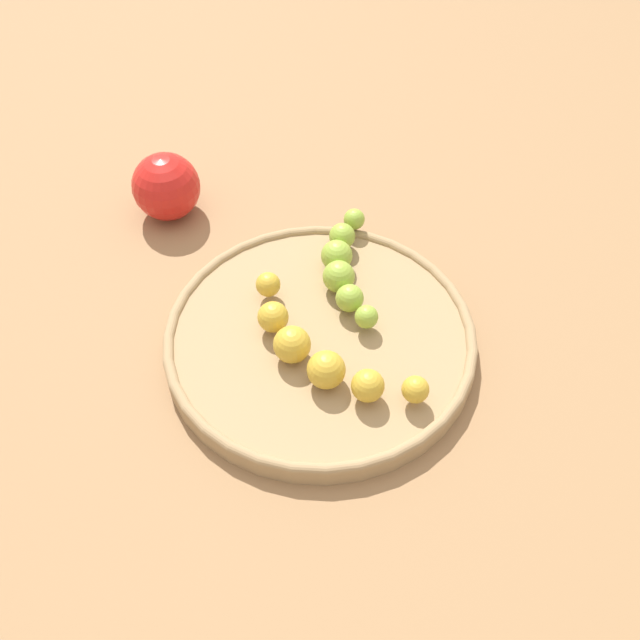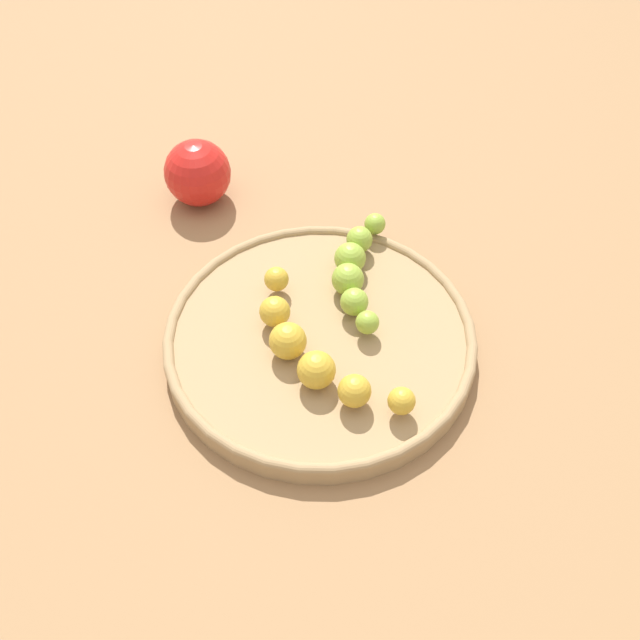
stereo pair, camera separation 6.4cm
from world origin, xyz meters
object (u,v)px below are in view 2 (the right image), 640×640
at_px(banana_spotted, 311,351).
at_px(apple_red, 198,173).
at_px(fruit_bowl, 320,338).
at_px(banana_green, 355,269).

bearing_deg(banana_spotted, apple_red, -101.46).
distance_m(fruit_bowl, banana_green, 0.08).
distance_m(fruit_bowl, banana_spotted, 0.04).
xyz_separation_m(banana_green, apple_red, (0.04, -0.21, 0.00)).
bearing_deg(fruit_bowl, apple_red, -95.94).
bearing_deg(fruit_bowl, banana_green, -155.00).
bearing_deg(apple_red, banana_green, 101.04).
bearing_deg(apple_red, banana_spotted, 79.00).
bearing_deg(banana_green, fruit_bowl, 68.95).
xyz_separation_m(banana_spotted, apple_red, (-0.05, -0.27, 0.00)).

